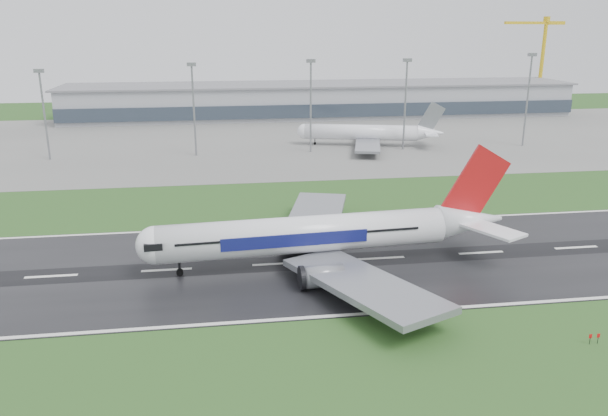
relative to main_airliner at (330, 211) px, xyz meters
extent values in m
plane|color=#22491A|center=(30.22, 1.02, -10.26)|extent=(520.00, 520.00, 0.00)
cube|color=black|center=(30.22, 1.02, -10.21)|extent=(400.00, 45.00, 0.10)
cube|color=slate|center=(30.22, 126.02, -10.22)|extent=(400.00, 130.00, 0.08)
cube|color=gray|center=(30.22, 186.02, -2.76)|extent=(240.00, 36.00, 15.00)
cylinder|color=gray|center=(-74.99, 101.02, 3.80)|extent=(0.64, 0.64, 28.12)
cylinder|color=gray|center=(-27.39, 101.02, 4.58)|extent=(0.64, 0.64, 29.68)
cylinder|color=gray|center=(12.04, 101.02, 4.99)|extent=(0.64, 0.64, 30.49)
cylinder|color=gray|center=(45.50, 101.02, 4.98)|extent=(0.64, 0.64, 30.47)
cylinder|color=gray|center=(90.96, 101.02, 5.74)|extent=(0.64, 0.64, 32.00)
camera|label=1|loc=(-19.27, -101.02, 32.23)|focal=35.14mm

